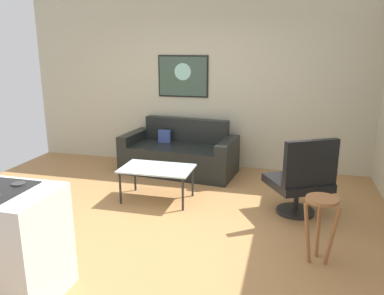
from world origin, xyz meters
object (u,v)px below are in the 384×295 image
couch (180,155)px  wall_painting (183,76)px  armchair (302,179)px  coffee_table (157,170)px  bar_stool (321,214)px

couch → wall_painting: wall_painting is taller
couch → armchair: 2.27m
couch → coffee_table: 1.22m
coffee_table → armchair: size_ratio=0.95×
bar_stool → armchair: bearing=98.5°
bar_stool → wall_painting: size_ratio=0.75×
coffee_table → wall_painting: (-0.12, 1.69, 1.10)m
couch → coffee_table: bearing=-87.9°
coffee_table → bar_stool: size_ratio=1.45×
coffee_table → bar_stool: bar_stool is taller
coffee_table → armchair: armchair is taller
couch → bar_stool: bearing=-48.1°
bar_stool → coffee_table: bearing=152.2°
couch → armchair: bearing=-33.7°
couch → wall_painting: (-0.07, 0.48, 1.22)m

